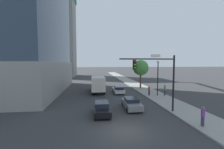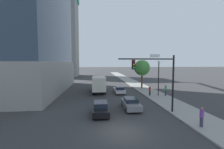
% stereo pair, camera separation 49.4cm
% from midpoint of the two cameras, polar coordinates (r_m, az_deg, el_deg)
% --- Properties ---
extents(ground_plane, '(400.00, 400.00, 0.00)m').
position_cam_midpoint_polar(ground_plane, '(14.06, 3.66, -19.84)').
color(ground_plane, '#333335').
extents(sidewalk, '(4.08, 120.00, 0.15)m').
position_cam_midpoint_polar(sidewalk, '(34.73, 10.93, -5.21)').
color(sidewalk, gray).
rests_on(sidewalk, ground).
extents(construction_building, '(14.32, 25.56, 42.88)m').
position_cam_midpoint_polar(construction_building, '(72.27, -19.07, 14.70)').
color(construction_building, gray).
rests_on(construction_building, ground).
extents(traffic_light_pole, '(6.39, 0.48, 6.54)m').
position_cam_midpoint_polar(traffic_light_pole, '(18.32, 15.08, 0.83)').
color(traffic_light_pole, black).
rests_on(traffic_light_pole, sidewalk).
extents(street_lamp, '(0.44, 0.44, 5.95)m').
position_cam_midpoint_polar(street_lamp, '(27.89, 15.78, 0.59)').
color(street_lamp, black).
rests_on(street_lamp, sidewalk).
extents(street_tree, '(3.46, 3.46, 6.22)m').
position_cam_midpoint_polar(street_tree, '(35.55, 9.96, 2.37)').
color(street_tree, brown).
rests_on(street_tree, sidewalk).
extents(car_black, '(1.75, 4.29, 1.40)m').
position_cam_midpoint_polar(car_black, '(17.95, -4.53, -12.07)').
color(car_black, black).
rests_on(car_black, ground).
extents(car_silver, '(1.78, 4.75, 1.35)m').
position_cam_midpoint_polar(car_silver, '(29.95, 1.84, -5.50)').
color(car_silver, '#B7B7BC').
rests_on(car_silver, ground).
extents(car_gray, '(1.81, 4.46, 1.36)m').
position_cam_midpoint_polar(car_gray, '(20.11, 6.33, -10.33)').
color(car_gray, slate).
rests_on(car_gray, ground).
extents(box_truck, '(2.44, 7.92, 3.07)m').
position_cam_midpoint_polar(box_truck, '(30.89, -5.56, -3.19)').
color(box_truck, '#B21E1E').
rests_on(box_truck, ground).
extents(pedestrian_green_shirt, '(0.34, 0.34, 1.81)m').
position_cam_midpoint_polar(pedestrian_green_shirt, '(28.47, 18.08, -5.37)').
color(pedestrian_green_shirt, '#38334C').
rests_on(pedestrian_green_shirt, sidewalk).
extents(pedestrian_red_shirt, '(0.34, 0.34, 1.66)m').
position_cam_midpoint_polar(pedestrian_red_shirt, '(28.00, 12.80, -5.61)').
color(pedestrian_red_shirt, black).
rests_on(pedestrian_red_shirt, sidewalk).
extents(pedestrian_purple_shirt, '(0.34, 0.34, 1.75)m').
position_cam_midpoint_polar(pedestrian_purple_shirt, '(16.34, 29.24, -12.98)').
color(pedestrian_purple_shirt, '#38334C').
rests_on(pedestrian_purple_shirt, sidewalk).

